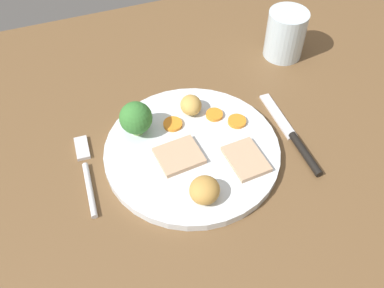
{
  "coord_description": "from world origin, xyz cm",
  "views": [
    {
      "loc": [
        -11.94,
        -40.91,
        56.02
      ],
      "look_at": [
        2.42,
        -1.2,
        6.0
      ],
      "focal_mm": 40.6,
      "sensor_mm": 36.0,
      "label": 1
    }
  ],
  "objects_px": {
    "meat_slice_main": "(179,156)",
    "fork": "(86,172)",
    "meat_slice_under": "(246,159)",
    "carrot_coin_front": "(214,115)",
    "knife": "(295,139)",
    "roast_potato_left": "(205,190)",
    "water_glass": "(285,34)",
    "broccoli_floret": "(136,118)",
    "roast_potato_right": "(191,105)",
    "dinner_plate": "(192,151)",
    "carrot_coin_side": "(237,121)",
    "carrot_coin_back": "(173,124)"
  },
  "relations": [
    {
      "from": "meat_slice_under",
      "to": "carrot_coin_back",
      "type": "relative_size",
      "value": 2.24
    },
    {
      "from": "meat_slice_main",
      "to": "broccoli_floret",
      "type": "distance_m",
      "value": 0.09
    },
    {
      "from": "meat_slice_under",
      "to": "meat_slice_main",
      "type": "bearing_deg",
      "value": 156.3
    },
    {
      "from": "fork",
      "to": "dinner_plate",
      "type": "bearing_deg",
      "value": -93.78
    },
    {
      "from": "meat_slice_main",
      "to": "roast_potato_right",
      "type": "height_order",
      "value": "roast_potato_right"
    },
    {
      "from": "carrot_coin_back",
      "to": "knife",
      "type": "bearing_deg",
      "value": -26.1
    },
    {
      "from": "roast_potato_left",
      "to": "water_glass",
      "type": "height_order",
      "value": "water_glass"
    },
    {
      "from": "roast_potato_right",
      "to": "water_glass",
      "type": "relative_size",
      "value": 0.43
    },
    {
      "from": "roast_potato_right",
      "to": "broccoli_floret",
      "type": "xyz_separation_m",
      "value": [
        -0.09,
        -0.01,
        0.02
      ]
    },
    {
      "from": "meat_slice_main",
      "to": "knife",
      "type": "relative_size",
      "value": 0.35
    },
    {
      "from": "roast_potato_left",
      "to": "carrot_coin_back",
      "type": "height_order",
      "value": "roast_potato_left"
    },
    {
      "from": "broccoli_floret",
      "to": "water_glass",
      "type": "height_order",
      "value": "water_glass"
    },
    {
      "from": "fork",
      "to": "meat_slice_under",
      "type": "bearing_deg",
      "value": -104.0
    },
    {
      "from": "broccoli_floret",
      "to": "water_glass",
      "type": "bearing_deg",
      "value": 19.74
    },
    {
      "from": "roast_potato_left",
      "to": "fork",
      "type": "xyz_separation_m",
      "value": [
        -0.15,
        0.11,
        -0.03
      ]
    },
    {
      "from": "meat_slice_main",
      "to": "roast_potato_left",
      "type": "xyz_separation_m",
      "value": [
        0.01,
        -0.08,
        0.01
      ]
    },
    {
      "from": "roast_potato_left",
      "to": "carrot_coin_front",
      "type": "bearing_deg",
      "value": 63.15
    },
    {
      "from": "meat_slice_under",
      "to": "carrot_coin_front",
      "type": "relative_size",
      "value": 2.46
    },
    {
      "from": "dinner_plate",
      "to": "knife",
      "type": "relative_size",
      "value": 1.46
    },
    {
      "from": "roast_potato_right",
      "to": "broccoli_floret",
      "type": "relative_size",
      "value": 0.67
    },
    {
      "from": "meat_slice_main",
      "to": "water_glass",
      "type": "bearing_deg",
      "value": 34.25
    },
    {
      "from": "roast_potato_right",
      "to": "carrot_coin_front",
      "type": "xyz_separation_m",
      "value": [
        0.03,
        -0.02,
        -0.01
      ]
    },
    {
      "from": "roast_potato_right",
      "to": "water_glass",
      "type": "bearing_deg",
      "value": 24.17
    },
    {
      "from": "carrot_coin_front",
      "to": "roast_potato_right",
      "type": "bearing_deg",
      "value": 145.16
    },
    {
      "from": "dinner_plate",
      "to": "meat_slice_under",
      "type": "relative_size",
      "value": 3.95
    },
    {
      "from": "fork",
      "to": "knife",
      "type": "xyz_separation_m",
      "value": [
        0.32,
        -0.05,
        0.0
      ]
    },
    {
      "from": "roast_potato_right",
      "to": "fork",
      "type": "bearing_deg",
      "value": -163.33
    },
    {
      "from": "water_glass",
      "to": "meat_slice_main",
      "type": "bearing_deg",
      "value": -145.75
    },
    {
      "from": "meat_slice_under",
      "to": "carrot_coin_side",
      "type": "relative_size",
      "value": 2.31
    },
    {
      "from": "roast_potato_right",
      "to": "carrot_coin_front",
      "type": "height_order",
      "value": "roast_potato_right"
    },
    {
      "from": "dinner_plate",
      "to": "carrot_coin_side",
      "type": "height_order",
      "value": "carrot_coin_side"
    },
    {
      "from": "meat_slice_main",
      "to": "fork",
      "type": "height_order",
      "value": "meat_slice_main"
    },
    {
      "from": "fork",
      "to": "knife",
      "type": "relative_size",
      "value": 0.83
    },
    {
      "from": "meat_slice_under",
      "to": "fork",
      "type": "distance_m",
      "value": 0.24
    },
    {
      "from": "carrot_coin_front",
      "to": "carrot_coin_back",
      "type": "relative_size",
      "value": 0.91
    },
    {
      "from": "carrot_coin_back",
      "to": "meat_slice_main",
      "type": "bearing_deg",
      "value": -100.06
    },
    {
      "from": "dinner_plate",
      "to": "carrot_coin_side",
      "type": "xyz_separation_m",
      "value": [
        0.09,
        0.03,
        0.01
      ]
    },
    {
      "from": "roast_potato_left",
      "to": "carrot_coin_front",
      "type": "xyz_separation_m",
      "value": [
        0.07,
        0.14,
        -0.01
      ]
    },
    {
      "from": "dinner_plate",
      "to": "carrot_coin_side",
      "type": "distance_m",
      "value": 0.09
    },
    {
      "from": "water_glass",
      "to": "meat_slice_under",
      "type": "bearing_deg",
      "value": -128.63
    },
    {
      "from": "meat_slice_under",
      "to": "carrot_coin_front",
      "type": "distance_m",
      "value": 0.1
    },
    {
      "from": "meat_slice_under",
      "to": "broccoli_floret",
      "type": "distance_m",
      "value": 0.18
    },
    {
      "from": "meat_slice_under",
      "to": "dinner_plate",
      "type": "bearing_deg",
      "value": 143.06
    },
    {
      "from": "dinner_plate",
      "to": "meat_slice_main",
      "type": "bearing_deg",
      "value": -156.89
    },
    {
      "from": "dinner_plate",
      "to": "fork",
      "type": "xyz_separation_m",
      "value": [
        -0.16,
        0.02,
        -0.0
      ]
    },
    {
      "from": "roast_potato_left",
      "to": "fork",
      "type": "relative_size",
      "value": 0.29
    },
    {
      "from": "broccoli_floret",
      "to": "water_glass",
      "type": "distance_m",
      "value": 0.33
    },
    {
      "from": "carrot_coin_front",
      "to": "dinner_plate",
      "type": "bearing_deg",
      "value": -137.86
    },
    {
      "from": "roast_potato_left",
      "to": "water_glass",
      "type": "bearing_deg",
      "value": 45.28
    },
    {
      "from": "carrot_coin_front",
      "to": "knife",
      "type": "xyz_separation_m",
      "value": [
        0.1,
        -0.08,
        -0.01
      ]
    }
  ]
}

